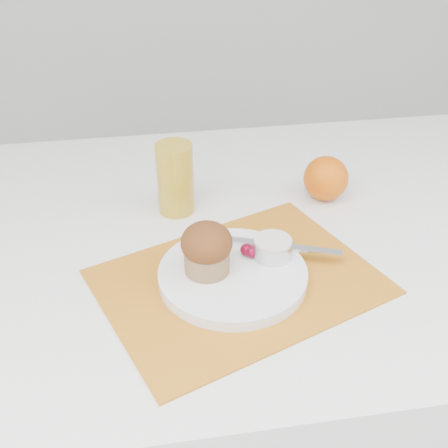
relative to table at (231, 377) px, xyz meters
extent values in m
cube|color=white|center=(0.00, 0.00, 0.00)|extent=(1.20, 0.80, 0.75)
cube|color=#C2741B|center=(-0.02, -0.15, 0.38)|extent=(0.47, 0.41, 0.00)
cylinder|color=white|center=(-0.02, -0.14, 0.39)|extent=(0.27, 0.27, 0.02)
cylinder|color=silver|center=(0.04, -0.12, 0.41)|extent=(0.08, 0.08, 0.03)
cylinder|color=silver|center=(0.04, -0.12, 0.42)|extent=(0.07, 0.07, 0.01)
ellipsoid|color=#4F0212|center=(0.00, -0.11, 0.41)|extent=(0.02, 0.02, 0.02)
ellipsoid|color=#520217|center=(0.01, -0.11, 0.41)|extent=(0.02, 0.02, 0.02)
cube|color=silver|center=(0.06, -0.10, 0.40)|extent=(0.17, 0.08, 0.00)
sphere|color=#E05F07|center=(0.18, 0.07, 0.42)|extent=(0.08, 0.08, 0.08)
cylinder|color=gold|center=(-0.09, 0.07, 0.44)|extent=(0.08, 0.08, 0.13)
cylinder|color=#987149|center=(-0.06, -0.13, 0.41)|extent=(0.07, 0.07, 0.03)
ellipsoid|color=#3A1B0A|center=(-0.06, -0.13, 0.45)|extent=(0.07, 0.07, 0.06)
camera|label=1|loc=(-0.14, -0.78, 0.91)|focal=45.00mm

